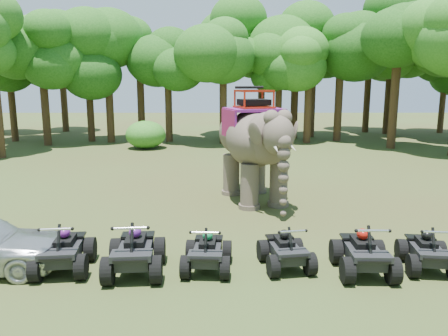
{
  "coord_description": "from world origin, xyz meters",
  "views": [
    {
      "loc": [
        -0.04,
        -12.03,
        4.49
      ],
      "look_at": [
        0.0,
        1.2,
        1.9
      ],
      "focal_mm": 35.0,
      "sensor_mm": 36.0,
      "label": 1
    }
  ],
  "objects_px": {
    "atv_0": "(64,245)",
    "atv_1": "(135,246)",
    "elephant": "(254,145)",
    "atv_3": "(286,245)",
    "atv_4": "(364,247)",
    "atv_5": "(428,247)",
    "atv_2": "(207,247)"
  },
  "relations": [
    {
      "from": "atv_0",
      "to": "atv_1",
      "type": "bearing_deg",
      "value": -10.86
    },
    {
      "from": "elephant",
      "to": "atv_1",
      "type": "relative_size",
      "value": 2.8
    },
    {
      "from": "atv_3",
      "to": "atv_4",
      "type": "xyz_separation_m",
      "value": [
        1.81,
        -0.32,
        0.08
      ]
    },
    {
      "from": "atv_1",
      "to": "atv_4",
      "type": "distance_m",
      "value": 5.46
    },
    {
      "from": "atv_4",
      "to": "atv_5",
      "type": "distance_m",
      "value": 1.64
    },
    {
      "from": "atv_0",
      "to": "atv_5",
      "type": "xyz_separation_m",
      "value": [
        8.82,
        0.04,
        -0.06
      ]
    },
    {
      "from": "elephant",
      "to": "atv_4",
      "type": "height_order",
      "value": "elephant"
    },
    {
      "from": "atv_3",
      "to": "atv_4",
      "type": "height_order",
      "value": "atv_4"
    },
    {
      "from": "atv_1",
      "to": "elephant",
      "type": "bearing_deg",
      "value": 59.52
    },
    {
      "from": "atv_0",
      "to": "atv_3",
      "type": "relative_size",
      "value": 1.12
    },
    {
      "from": "atv_3",
      "to": "atv_5",
      "type": "height_order",
      "value": "atv_5"
    },
    {
      "from": "atv_2",
      "to": "atv_4",
      "type": "relative_size",
      "value": 0.9
    },
    {
      "from": "atv_0",
      "to": "atv_3",
      "type": "distance_m",
      "value": 5.39
    },
    {
      "from": "atv_0",
      "to": "atv_4",
      "type": "height_order",
      "value": "atv_4"
    },
    {
      "from": "atv_4",
      "to": "atv_0",
      "type": "bearing_deg",
      "value": -179.89
    },
    {
      "from": "atv_1",
      "to": "atv_3",
      "type": "distance_m",
      "value": 3.66
    },
    {
      "from": "atv_5",
      "to": "atv_1",
      "type": "bearing_deg",
      "value": -171.34
    },
    {
      "from": "atv_0",
      "to": "atv_2",
      "type": "bearing_deg",
      "value": -5.68
    },
    {
      "from": "atv_1",
      "to": "atv_5",
      "type": "xyz_separation_m",
      "value": [
        7.08,
        0.18,
        -0.1
      ]
    },
    {
      "from": "atv_1",
      "to": "atv_5",
      "type": "bearing_deg",
      "value": -2.64
    },
    {
      "from": "atv_4",
      "to": "atv_1",
      "type": "bearing_deg",
      "value": -178.78
    },
    {
      "from": "atv_3",
      "to": "atv_0",
      "type": "bearing_deg",
      "value": 172.62
    },
    {
      "from": "atv_1",
      "to": "atv_4",
      "type": "relative_size",
      "value": 1.05
    },
    {
      "from": "elephant",
      "to": "atv_1",
      "type": "distance_m",
      "value": 7.57
    },
    {
      "from": "elephant",
      "to": "atv_1",
      "type": "bearing_deg",
      "value": -132.88
    },
    {
      "from": "atv_0",
      "to": "atv_5",
      "type": "height_order",
      "value": "atv_0"
    },
    {
      "from": "elephant",
      "to": "atv_4",
      "type": "distance_m",
      "value": 7.18
    },
    {
      "from": "atv_2",
      "to": "atv_3",
      "type": "distance_m",
      "value": 1.93
    },
    {
      "from": "atv_0",
      "to": "atv_4",
      "type": "relative_size",
      "value": 0.98
    },
    {
      "from": "elephant",
      "to": "atv_3",
      "type": "distance_m",
      "value": 6.56
    },
    {
      "from": "elephant",
      "to": "atv_3",
      "type": "xyz_separation_m",
      "value": [
        0.35,
        -6.35,
        -1.6
      ]
    },
    {
      "from": "atv_4",
      "to": "atv_5",
      "type": "bearing_deg",
      "value": 8.75
    }
  ]
}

